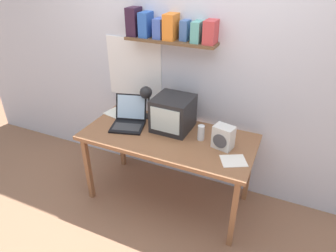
# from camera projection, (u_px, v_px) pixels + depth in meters

# --- Properties ---
(ground_plane) EXTENTS (12.00, 12.00, 0.00)m
(ground_plane) POSITION_uv_depth(u_px,v_px,m) (168.00, 197.00, 3.08)
(ground_plane) COLOR #95694E
(back_wall) EXTENTS (5.60, 0.24, 2.60)m
(back_wall) POSITION_uv_depth(u_px,v_px,m) (188.00, 61.00, 2.81)
(back_wall) COLOR silver
(back_wall) RESTS_ON ground_plane
(corner_desk) EXTENTS (1.56, 0.74, 0.75)m
(corner_desk) POSITION_uv_depth(u_px,v_px,m) (168.00, 142.00, 2.74)
(corner_desk) COLOR #925E3C
(corner_desk) RESTS_ON ground_plane
(crt_monitor) EXTENTS (0.35, 0.36, 0.31)m
(crt_monitor) POSITION_uv_depth(u_px,v_px,m) (173.00, 113.00, 2.76)
(crt_monitor) COLOR #232326
(crt_monitor) RESTS_ON corner_desk
(laptop) EXTENTS (0.38, 0.40, 0.26)m
(laptop) POSITION_uv_depth(u_px,v_px,m) (129.00, 118.00, 2.87)
(laptop) COLOR black
(laptop) RESTS_ON corner_desk
(desk_lamp) EXTENTS (0.13, 0.19, 0.36)m
(desk_lamp) POSITION_uv_depth(u_px,v_px,m) (146.00, 95.00, 2.85)
(desk_lamp) COLOR #232326
(desk_lamp) RESTS_ON corner_desk
(juice_glass) EXTENTS (0.06, 0.06, 0.14)m
(juice_glass) POSITION_uv_depth(u_px,v_px,m) (201.00, 133.00, 2.63)
(juice_glass) COLOR white
(juice_glass) RESTS_ON corner_desk
(space_heater) EXTENTS (0.19, 0.15, 0.20)m
(space_heater) POSITION_uv_depth(u_px,v_px,m) (223.00, 137.00, 2.50)
(space_heater) COLOR silver
(space_heater) RESTS_ON corner_desk
(printed_handout) EXTENTS (0.25, 0.24, 0.00)m
(printed_handout) POSITION_uv_depth(u_px,v_px,m) (234.00, 161.00, 2.38)
(printed_handout) COLOR white
(printed_handout) RESTS_ON corner_desk
(loose_paper_near_monitor) EXTENTS (0.29, 0.24, 0.00)m
(loose_paper_near_monitor) POSITION_uv_depth(u_px,v_px,m) (118.00, 113.00, 3.09)
(loose_paper_near_monitor) COLOR white
(loose_paper_near_monitor) RESTS_ON corner_desk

